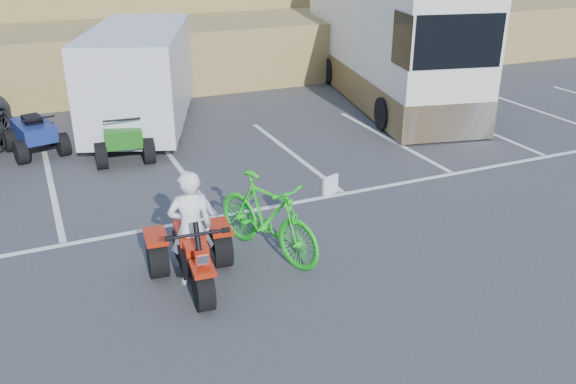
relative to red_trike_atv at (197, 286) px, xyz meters
name	(u,v)px	position (x,y,z in m)	size (l,w,h in m)	color
ground	(264,280)	(0.99, -0.25, 0.00)	(100.00, 100.00, 0.00)	#39393C
parking_stripes	(232,179)	(1.85, 3.82, 0.00)	(28.00, 5.16, 0.01)	white
grass_embankment	(104,35)	(0.99, 15.23, 1.42)	(40.00, 8.50, 3.10)	olive
red_trike_atv	(197,286)	(0.00, 0.00, 0.00)	(1.31, 1.74, 1.13)	#B31F0A
rider	(191,228)	(0.01, 0.15, 0.90)	(0.65, 0.43, 1.80)	white
green_dirt_bike	(267,217)	(1.35, 0.48, 0.68)	(0.64, 2.26, 1.36)	#14BF19
cargo_trailer	(140,75)	(0.92, 8.31, 1.41)	(3.97, 6.01, 2.60)	silver
rv_motorhome	(384,48)	(8.51, 8.57, 1.51)	(4.37, 9.93, 3.47)	silver
quad_atv_blue	(38,153)	(-1.86, 7.21, 0.00)	(1.17, 1.57, 1.03)	navy
quad_atv_green	(124,157)	(-0.02, 6.09, 0.00)	(1.29, 1.72, 1.12)	#1A6216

